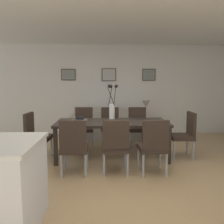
{
  "coord_description": "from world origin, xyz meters",
  "views": [
    {
      "loc": [
        -0.27,
        -3.66,
        1.5
      ],
      "look_at": [
        -0.09,
        0.95,
        0.93
      ],
      "focal_mm": 37.5,
      "sensor_mm": 36.0,
      "label": 1
    }
  ],
  "objects_px": {
    "table_lamp": "(146,106)",
    "dining_chair_mid_right": "(138,125)",
    "bowl_far_left": "(112,121)",
    "side_table": "(146,129)",
    "dining_chair_near_right": "(84,125)",
    "bowl_near_left": "(77,121)",
    "dining_chair_mid_left": "(154,144)",
    "centerpiece_vase": "(112,107)",
    "dining_table": "(112,125)",
    "dining_chair_head_west": "(35,133)",
    "dining_chair_head_east": "(185,132)",
    "dining_chair_near_left": "(74,144)",
    "dining_chair_far_left": "(115,144)",
    "framed_picture_right": "(149,75)",
    "framed_picture_left": "(68,75)",
    "sofa": "(106,128)",
    "dining_chair_far_right": "(110,125)",
    "bowl_near_right": "(80,118)",
    "framed_picture_center": "(109,75)"
  },
  "relations": [
    {
      "from": "dining_chair_near_left",
      "to": "dining_chair_far_left",
      "type": "bearing_deg",
      "value": 1.33
    },
    {
      "from": "dining_chair_mid_left",
      "to": "framed_picture_left",
      "type": "xyz_separation_m",
      "value": [
        -1.81,
        3.15,
        1.23
      ]
    },
    {
      "from": "framed_picture_left",
      "to": "dining_table",
      "type": "bearing_deg",
      "value": -62.56
    },
    {
      "from": "sofa",
      "to": "framed_picture_left",
      "type": "distance_m",
      "value": 1.88
    },
    {
      "from": "side_table",
      "to": "bowl_far_left",
      "type": "bearing_deg",
      "value": -117.65
    },
    {
      "from": "dining_chair_far_left",
      "to": "bowl_near_right",
      "type": "height_order",
      "value": "dining_chair_far_left"
    },
    {
      "from": "dining_chair_mid_left",
      "to": "framed_picture_right",
      "type": "bearing_deg",
      "value": 80.6
    },
    {
      "from": "dining_chair_near_right",
      "to": "framed_picture_center",
      "type": "height_order",
      "value": "framed_picture_center"
    },
    {
      "from": "dining_chair_mid_right",
      "to": "dining_chair_near_left",
      "type": "bearing_deg",
      "value": -126.5
    },
    {
      "from": "bowl_near_right",
      "to": "bowl_near_left",
      "type": "bearing_deg",
      "value": -90.0
    },
    {
      "from": "centerpiece_vase",
      "to": "side_table",
      "type": "distance_m",
      "value": 2.09
    },
    {
      "from": "framed_picture_right",
      "to": "framed_picture_center",
      "type": "bearing_deg",
      "value": -180.0
    },
    {
      "from": "dining_chair_near_right",
      "to": "dining_chair_mid_right",
      "type": "relative_size",
      "value": 1.0
    },
    {
      "from": "dining_chair_far_right",
      "to": "bowl_near_right",
      "type": "height_order",
      "value": "dining_chair_far_right"
    },
    {
      "from": "centerpiece_vase",
      "to": "bowl_far_left",
      "type": "relative_size",
      "value": 4.32
    },
    {
      "from": "dining_table",
      "to": "dining_chair_head_west",
      "type": "distance_m",
      "value": 1.53
    },
    {
      "from": "dining_chair_mid_left",
      "to": "dining_chair_mid_right",
      "type": "relative_size",
      "value": 1.0
    },
    {
      "from": "sofa",
      "to": "framed_picture_left",
      "type": "xyz_separation_m",
      "value": [
        -1.08,
        0.48,
        1.46
      ]
    },
    {
      "from": "dining_chair_far_right",
      "to": "bowl_near_left",
      "type": "bearing_deg",
      "value": -120.72
    },
    {
      "from": "bowl_near_left",
      "to": "dining_chair_head_west",
      "type": "bearing_deg",
      "value": 166.57
    },
    {
      "from": "bowl_near_left",
      "to": "dining_chair_far_left",
      "type": "bearing_deg",
      "value": -43.58
    },
    {
      "from": "dining_table",
      "to": "dining_chair_mid_right",
      "type": "height_order",
      "value": "dining_chair_mid_right"
    },
    {
      "from": "dining_chair_far_left",
      "to": "sofa",
      "type": "bearing_deg",
      "value": 92.31
    },
    {
      "from": "framed_picture_right",
      "to": "dining_chair_near_left",
      "type": "bearing_deg",
      "value": -120.17
    },
    {
      "from": "framed_picture_center",
      "to": "dining_table",
      "type": "bearing_deg",
      "value": -90.0
    },
    {
      "from": "bowl_far_left",
      "to": "side_table",
      "type": "distance_m",
      "value": 2.19
    },
    {
      "from": "bowl_far_left",
      "to": "table_lamp",
      "type": "distance_m",
      "value": 2.13
    },
    {
      "from": "centerpiece_vase",
      "to": "sofa",
      "type": "height_order",
      "value": "centerpiece_vase"
    },
    {
      "from": "dining_chair_head_west",
      "to": "dining_chair_head_east",
      "type": "xyz_separation_m",
      "value": [
        3.0,
        -0.02,
        0.0
      ]
    },
    {
      "from": "dining_table",
      "to": "framed_picture_center",
      "type": "bearing_deg",
      "value": 90.0
    },
    {
      "from": "table_lamp",
      "to": "framed_picture_left",
      "type": "bearing_deg",
      "value": 165.05
    },
    {
      "from": "bowl_near_left",
      "to": "side_table",
      "type": "height_order",
      "value": "bowl_near_left"
    },
    {
      "from": "dining_chair_mid_right",
      "to": "bowl_far_left",
      "type": "distance_m",
      "value": 1.31
    },
    {
      "from": "dining_chair_far_right",
      "to": "framed_picture_left",
      "type": "height_order",
      "value": "framed_picture_left"
    },
    {
      "from": "dining_chair_near_right",
      "to": "dining_table",
      "type": "bearing_deg",
      "value": -55.43
    },
    {
      "from": "dining_chair_mid_right",
      "to": "bowl_near_right",
      "type": "height_order",
      "value": "dining_chair_mid_right"
    },
    {
      "from": "table_lamp",
      "to": "dining_chair_mid_right",
      "type": "bearing_deg",
      "value": -113.01
    },
    {
      "from": "centerpiece_vase",
      "to": "dining_table",
      "type": "bearing_deg",
      "value": -124.65
    },
    {
      "from": "dining_chair_head_east",
      "to": "side_table",
      "type": "relative_size",
      "value": 1.77
    },
    {
      "from": "dining_chair_mid_left",
      "to": "bowl_near_left",
      "type": "distance_m",
      "value": 1.5
    },
    {
      "from": "centerpiece_vase",
      "to": "framed_picture_left",
      "type": "bearing_deg",
      "value": 117.48
    },
    {
      "from": "framed_picture_left",
      "to": "dining_chair_mid_right",
      "type": "bearing_deg",
      "value": -36.8
    },
    {
      "from": "dining_table",
      "to": "bowl_far_left",
      "type": "relative_size",
      "value": 12.94
    },
    {
      "from": "sofa",
      "to": "dining_chair_head_east",
      "type": "bearing_deg",
      "value": -48.94
    },
    {
      "from": "dining_chair_near_right",
      "to": "dining_chair_head_west",
      "type": "height_order",
      "value": "same"
    },
    {
      "from": "dining_chair_mid_right",
      "to": "bowl_near_left",
      "type": "relative_size",
      "value": 5.41
    },
    {
      "from": "dining_chair_mid_right",
      "to": "framed_picture_right",
      "type": "relative_size",
      "value": 2.37
    },
    {
      "from": "centerpiece_vase",
      "to": "bowl_near_left",
      "type": "distance_m",
      "value": 0.74
    },
    {
      "from": "dining_chair_mid_left",
      "to": "bowl_near_right",
      "type": "height_order",
      "value": "dining_chair_mid_left"
    },
    {
      "from": "bowl_near_right",
      "to": "sofa",
      "type": "bearing_deg",
      "value": 69.56
    }
  ]
}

